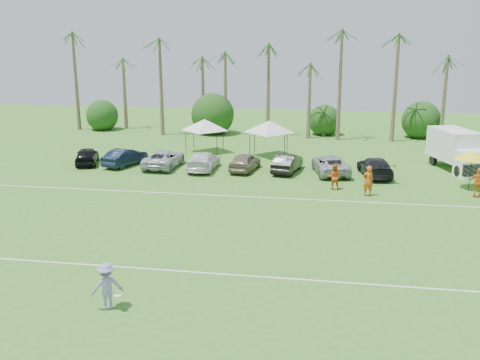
# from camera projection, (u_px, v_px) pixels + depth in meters

# --- Properties ---
(ground) EXTENTS (120.00, 120.00, 0.00)m
(ground) POSITION_uv_depth(u_px,v_px,m) (163.00, 291.00, 21.68)
(ground) COLOR #366D20
(ground) RESTS_ON ground
(field_lines) EXTENTS (80.00, 12.10, 0.01)m
(field_lines) POSITION_uv_depth(u_px,v_px,m) (206.00, 226.00, 29.32)
(field_lines) COLOR white
(field_lines) RESTS_ON ground
(palm_tree_0) EXTENTS (2.40, 2.40, 8.90)m
(palm_tree_0) POSITION_uv_depth(u_px,v_px,m) (73.00, 63.00, 59.54)
(palm_tree_0) COLOR brown
(palm_tree_0) RESTS_ON ground
(palm_tree_1) EXTENTS (2.40, 2.40, 9.90)m
(palm_tree_1) POSITION_uv_depth(u_px,v_px,m) (115.00, 55.00, 58.53)
(palm_tree_1) COLOR brown
(palm_tree_1) RESTS_ON ground
(palm_tree_2) EXTENTS (2.40, 2.40, 10.90)m
(palm_tree_2) POSITION_uv_depth(u_px,v_px,m) (158.00, 47.00, 57.53)
(palm_tree_2) COLOR brown
(palm_tree_2) RESTS_ON ground
(palm_tree_3) EXTENTS (2.40, 2.40, 11.90)m
(palm_tree_3) POSITION_uv_depth(u_px,v_px,m) (194.00, 39.00, 56.69)
(palm_tree_3) COLOR brown
(palm_tree_3) RESTS_ON ground
(palm_tree_4) EXTENTS (2.40, 2.40, 8.90)m
(palm_tree_4) POSITION_uv_depth(u_px,v_px,m) (231.00, 64.00, 56.71)
(palm_tree_4) COLOR brown
(palm_tree_4) RESTS_ON ground
(palm_tree_5) EXTENTS (2.40, 2.40, 9.90)m
(palm_tree_5) POSITION_uv_depth(u_px,v_px,m) (269.00, 56.00, 55.86)
(palm_tree_5) COLOR brown
(palm_tree_5) RESTS_ON ground
(palm_tree_6) EXTENTS (2.40, 2.40, 10.90)m
(palm_tree_6) POSITION_uv_depth(u_px,v_px,m) (307.00, 47.00, 55.02)
(palm_tree_6) COLOR brown
(palm_tree_6) RESTS_ON ground
(palm_tree_7) EXTENTS (2.40, 2.40, 11.90)m
(palm_tree_7) POSITION_uv_depth(u_px,v_px,m) (347.00, 39.00, 54.18)
(palm_tree_7) COLOR brown
(palm_tree_7) RESTS_ON ground
(palm_tree_8) EXTENTS (2.40, 2.40, 8.90)m
(palm_tree_8) POSITION_uv_depth(u_px,v_px,m) (396.00, 65.00, 54.04)
(palm_tree_8) COLOR brown
(palm_tree_8) RESTS_ON ground
(palm_tree_9) EXTENTS (2.40, 2.40, 9.90)m
(palm_tree_9) POSITION_uv_depth(u_px,v_px,m) (449.00, 57.00, 53.04)
(palm_tree_9) COLOR brown
(palm_tree_9) RESTS_ON ground
(bush_tree_0) EXTENTS (4.00, 4.00, 4.00)m
(bush_tree_0) POSITION_uv_depth(u_px,v_px,m) (105.00, 113.00, 61.45)
(bush_tree_0) COLOR brown
(bush_tree_0) RESTS_ON ground
(bush_tree_1) EXTENTS (4.00, 4.00, 4.00)m
(bush_tree_1) POSITION_uv_depth(u_px,v_px,m) (215.00, 116.00, 59.41)
(bush_tree_1) COLOR brown
(bush_tree_1) RESTS_ON ground
(bush_tree_2) EXTENTS (4.00, 4.00, 4.00)m
(bush_tree_2) POSITION_uv_depth(u_px,v_px,m) (324.00, 118.00, 57.53)
(bush_tree_2) COLOR brown
(bush_tree_2) RESTS_ON ground
(bush_tree_3) EXTENTS (4.00, 4.00, 4.00)m
(bush_tree_3) POSITION_uv_depth(u_px,v_px,m) (421.00, 120.00, 55.96)
(bush_tree_3) COLOR brown
(bush_tree_3) RESTS_ON ground
(sideline_player_a) EXTENTS (0.83, 0.66, 2.00)m
(sideline_player_a) POSITION_uv_depth(u_px,v_px,m) (368.00, 181.00, 34.87)
(sideline_player_a) COLOR #CD5816
(sideline_player_a) RESTS_ON ground
(sideline_player_b) EXTENTS (0.88, 0.70, 1.75)m
(sideline_player_b) POSITION_uv_depth(u_px,v_px,m) (334.00, 177.00, 36.41)
(sideline_player_b) COLOR #D95318
(sideline_player_b) RESTS_ON ground
(sideline_player_c) EXTENTS (1.23, 0.71, 1.97)m
(sideline_player_c) POSITION_uv_depth(u_px,v_px,m) (479.00, 183.00, 34.42)
(sideline_player_c) COLOR orange
(sideline_player_c) RESTS_ON ground
(box_truck) EXTENTS (3.91, 6.40, 3.10)m
(box_truck) POSITION_uv_depth(u_px,v_px,m) (457.00, 149.00, 41.67)
(box_truck) COLOR white
(box_truck) RESTS_ON ground
(canopy_tent_left) EXTENTS (4.36, 4.36, 3.53)m
(canopy_tent_left) POSITION_uv_depth(u_px,v_px,m) (205.00, 119.00, 48.06)
(canopy_tent_left) COLOR black
(canopy_tent_left) RESTS_ON ground
(canopy_tent_right) EXTENTS (4.55, 4.55, 3.68)m
(canopy_tent_right) POSITION_uv_depth(u_px,v_px,m) (269.00, 121.00, 46.35)
(canopy_tent_right) COLOR black
(canopy_tent_right) RESTS_ON ground
(market_umbrella) EXTENTS (2.36, 2.36, 2.63)m
(market_umbrella) POSITION_uv_depth(u_px,v_px,m) (472.00, 155.00, 36.09)
(market_umbrella) COLOR black
(market_umbrella) RESTS_ON ground
(frisbee_player) EXTENTS (1.37, 1.20, 1.84)m
(frisbee_player) POSITION_uv_depth(u_px,v_px,m) (107.00, 286.00, 20.06)
(frisbee_player) COLOR #8682B9
(frisbee_player) RESTS_ON ground
(parked_car_0) EXTENTS (2.92, 4.46, 1.41)m
(parked_car_0) POSITION_uv_depth(u_px,v_px,m) (87.00, 156.00, 43.92)
(parked_car_0) COLOR black
(parked_car_0) RESTS_ON ground
(parked_car_1) EXTENTS (2.71, 4.54, 1.41)m
(parked_car_1) POSITION_uv_depth(u_px,v_px,m) (125.00, 157.00, 43.41)
(parked_car_1) COLOR black
(parked_car_1) RESTS_ON ground
(parked_car_2) EXTENTS (2.48, 5.14, 1.41)m
(parked_car_2) POSITION_uv_depth(u_px,v_px,m) (164.00, 159.00, 42.80)
(parked_car_2) COLOR #B4B8C2
(parked_car_2) RESTS_ON ground
(parked_car_3) EXTENTS (2.00, 4.88, 1.41)m
(parked_car_3) POSITION_uv_depth(u_px,v_px,m) (203.00, 161.00, 42.05)
(parked_car_3) COLOR white
(parked_car_3) RESTS_ON ground
(parked_car_4) EXTENTS (2.28, 4.35, 1.41)m
(parked_car_4) POSITION_uv_depth(u_px,v_px,m) (245.00, 162.00, 41.70)
(parked_car_4) COLOR #7A6B56
(parked_car_4) RESTS_ON ground
(parked_car_5) EXTENTS (2.27, 4.49, 1.41)m
(parked_car_5) POSITION_uv_depth(u_px,v_px,m) (287.00, 163.00, 41.28)
(parked_car_5) COLOR black
(parked_car_5) RESTS_ON ground
(parked_car_6) EXTENTS (3.24, 5.43, 1.41)m
(parked_car_6) POSITION_uv_depth(u_px,v_px,m) (330.00, 165.00, 40.74)
(parked_car_6) COLOR #AAAAAB
(parked_car_6) RESTS_ON ground
(parked_car_7) EXTENTS (2.68, 5.11, 1.41)m
(parked_car_7) POSITION_uv_depth(u_px,v_px,m) (375.00, 167.00, 40.02)
(parked_car_7) COLOR black
(parked_car_7) RESTS_ON ground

